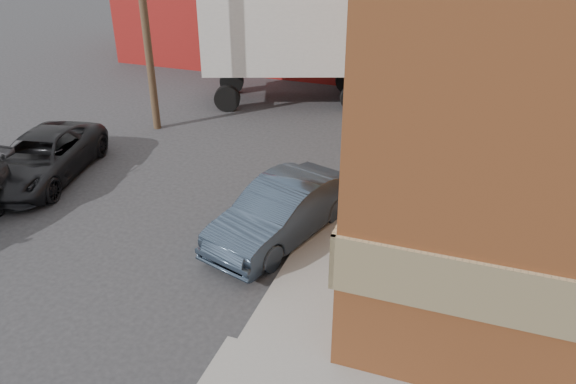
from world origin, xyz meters
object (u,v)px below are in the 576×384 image
Objects in this scene: warehouse at (297,0)px; sedan at (282,211)px; box_truck at (311,40)px; suv_a at (42,157)px.

warehouse is 3.72× the size of sedan.
sedan is 0.49× the size of box_truck.
warehouse reaches higher than sedan.
box_truck reaches higher than suv_a.
warehouse is 3.42× the size of suv_a.
warehouse is 17.19m from sedan.
warehouse is 6.95m from box_truck.
sedan is at bearing -16.36° from suv_a.
box_truck is (5.27, 9.23, 1.78)m from suv_a.
sedan is (5.20, -16.25, -2.09)m from warehouse.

